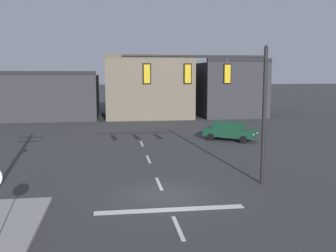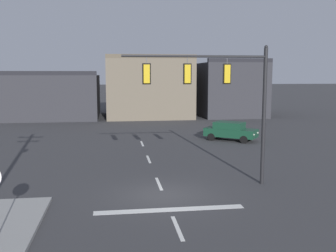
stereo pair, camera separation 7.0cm
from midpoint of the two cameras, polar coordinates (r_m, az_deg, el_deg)
ground_plane at (r=18.82m, az=-0.52°, el=-10.08°), size 400.00×400.00×0.00m
stop_bar_paint at (r=16.95m, az=0.38°, el=-12.10°), size 6.40×0.50×0.01m
lane_centreline at (r=20.72m, az=-1.24°, el=-8.41°), size 0.16×26.40×0.01m
signal_mast_near_side at (r=19.82m, az=7.80°, el=5.37°), size 7.33×0.36×7.16m
car_lot_nearside at (r=34.18m, az=9.14°, el=-0.67°), size 4.61×4.05×1.61m
building_row at (r=53.55m, az=-3.44°, el=5.14°), size 34.23×12.94×8.09m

